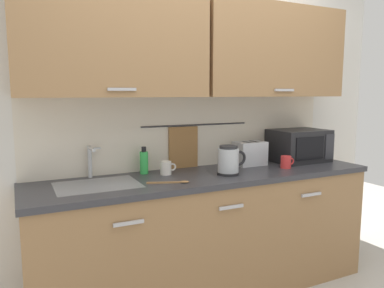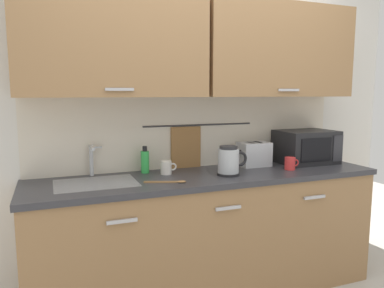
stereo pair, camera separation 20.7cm
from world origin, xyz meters
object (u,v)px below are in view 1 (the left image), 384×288
(dish_soap_bottle, at_px, (144,162))
(wooden_spoon, at_px, (173,182))
(mug_by_kettle, at_px, (286,162))
(toaster, at_px, (250,153))
(microwave, at_px, (299,145))
(electric_kettle, at_px, (229,161))
(mug_near_sink, at_px, (166,168))

(dish_soap_bottle, relative_size, wooden_spoon, 0.73)
(mug_by_kettle, bearing_deg, toaster, 128.62)
(dish_soap_bottle, distance_m, wooden_spoon, 0.37)
(microwave, bearing_deg, electric_kettle, -166.80)
(microwave, xyz_separation_m, mug_near_sink, (-1.21, 0.00, -0.09))
(mug_near_sink, height_order, mug_by_kettle, same)
(mug_by_kettle, distance_m, wooden_spoon, 0.98)
(wooden_spoon, bearing_deg, microwave, 11.31)
(microwave, distance_m, wooden_spoon, 1.30)
(mug_near_sink, xyz_separation_m, toaster, (0.74, 0.03, 0.05))
(mug_by_kettle, xyz_separation_m, wooden_spoon, (-0.98, -0.06, -0.04))
(dish_soap_bottle, bearing_deg, mug_near_sink, -35.21)
(mug_near_sink, height_order, wooden_spoon, mug_near_sink)
(dish_soap_bottle, height_order, mug_near_sink, dish_soap_bottle)
(toaster, relative_size, mug_by_kettle, 2.13)
(wooden_spoon, bearing_deg, dish_soap_bottle, 102.51)
(electric_kettle, xyz_separation_m, dish_soap_bottle, (-0.53, 0.29, -0.01))
(microwave, bearing_deg, dish_soap_bottle, 175.81)
(toaster, bearing_deg, electric_kettle, -145.94)
(toaster, height_order, mug_by_kettle, toaster)
(mug_near_sink, distance_m, toaster, 0.74)
(electric_kettle, xyz_separation_m, toaster, (0.34, 0.23, -0.01))
(electric_kettle, bearing_deg, mug_by_kettle, -0.01)
(dish_soap_bottle, distance_m, mug_near_sink, 0.17)
(electric_kettle, bearing_deg, microwave, 13.20)
(wooden_spoon, bearing_deg, electric_kettle, 7.90)
(mug_near_sink, bearing_deg, mug_by_kettle, -11.95)
(electric_kettle, relative_size, dish_soap_bottle, 1.16)
(microwave, xyz_separation_m, mug_by_kettle, (-0.29, -0.19, -0.09))
(mug_by_kettle, bearing_deg, dish_soap_bottle, 164.68)
(electric_kettle, bearing_deg, dish_soap_bottle, 151.61)
(microwave, height_order, toaster, microwave)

